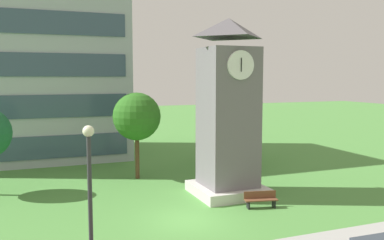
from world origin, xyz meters
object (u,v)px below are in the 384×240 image
(tree_by_building, at_px, (231,110))
(street_lamp, at_px, (90,192))
(tree_streetside, at_px, (137,117))
(park_bench, at_px, (261,199))
(clock_tower, at_px, (228,117))

(tree_by_building, bearing_deg, street_lamp, -128.09)
(tree_by_building, bearing_deg, tree_streetside, -163.89)
(park_bench, height_order, tree_streetside, tree_streetside)
(clock_tower, bearing_deg, street_lamp, -135.65)
(clock_tower, relative_size, tree_by_building, 1.58)
(park_bench, bearing_deg, clock_tower, 100.58)
(park_bench, bearing_deg, tree_streetside, 117.37)
(park_bench, xyz_separation_m, street_lamp, (-9.85, -6.13, 3.02))
(tree_by_building, distance_m, tree_streetside, 8.81)
(park_bench, xyz_separation_m, tree_by_building, (3.85, 11.35, 3.92))
(clock_tower, distance_m, park_bench, 5.18)
(clock_tower, height_order, park_bench, clock_tower)
(park_bench, relative_size, tree_by_building, 0.28)
(clock_tower, distance_m, tree_streetside, 7.21)
(tree_streetside, bearing_deg, clock_tower, -55.70)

